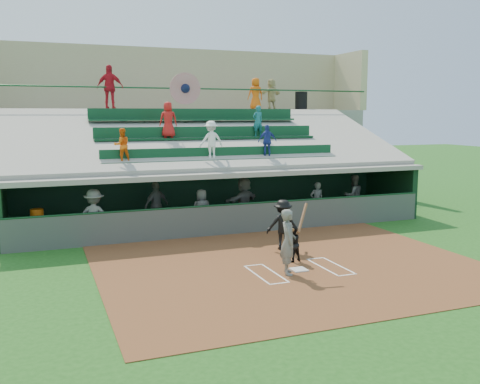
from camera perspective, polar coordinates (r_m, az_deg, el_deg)
name	(u,v)px	position (r m, az deg, el deg)	size (l,w,h in m)	color
ground	(299,271)	(15.38, 6.29, -8.34)	(100.00, 100.00, 0.00)	#1B4E16
dirt_slab	(291,266)	(15.80, 5.46, -7.83)	(11.00, 9.00, 0.02)	brown
home_plate	(299,269)	(15.37, 6.29, -8.22)	(0.43, 0.43, 0.03)	silver
batters_box_chalk	(299,270)	(15.37, 6.29, -8.26)	(2.65, 1.85, 0.01)	white
dugout_floor	(221,224)	(21.41, -1.99, -3.48)	(16.00, 3.50, 0.04)	gray
concourse_slab	(178,155)	(27.51, -6.60, 3.90)	(20.00, 3.00, 4.60)	gray
grandstand	(194,161)	(24.64, -4.88, 3.32)	(20.40, 10.40, 7.80)	#4A4F4A
batter_at_plate	(288,241)	(14.76, 5.18, -5.28)	(0.93, 0.80, 1.95)	#555853
catcher	(293,244)	(16.07, 5.62, -5.51)	(0.53, 0.41, 1.09)	black
home_umpire	(283,225)	(17.42, 4.59, -3.49)	(1.06, 0.61, 1.64)	black
dugout_bench	(217,213)	(22.61, -2.47, -2.25)	(14.16, 0.42, 0.42)	brown
white_table	(36,232)	(19.61, -20.96, -4.01)	(0.82, 0.61, 0.71)	white
water_cooler	(37,215)	(19.47, -20.84, -2.35)	(0.44, 0.44, 0.44)	orange
dugout_player_a	(94,216)	(18.81, -15.28, -2.50)	(1.19, 0.68, 1.84)	#525450
dugout_player_b	(156,205)	(20.63, -8.91, -1.40)	(1.07, 0.44, 1.82)	#565853
dugout_player_c	(202,210)	(20.19, -4.12, -1.90)	(0.76, 0.50, 1.56)	#5A5D58
dugout_player_d	(244,201)	(21.17, 0.43, -0.96)	(1.75, 0.56, 1.88)	#595B56
dugout_player_e	(317,201)	(22.36, 8.18, -0.95)	(0.57, 0.38, 1.58)	#5F625C
dugout_player_f	(353,196)	(23.37, 12.01, -0.38)	(0.87, 0.68, 1.79)	#51544F
trash_bin	(301,101)	(29.18, 6.54, 9.62)	(0.65, 0.65, 0.97)	black
concourse_staff_a	(110,87)	(25.42, -13.70, 10.81)	(1.18, 0.49, 2.01)	red
concourse_staff_b	(255,94)	(27.45, 1.66, 10.42)	(0.79, 0.51, 1.61)	#E05A0D
concourse_staff_c	(271,94)	(28.00, 3.36, 10.36)	(1.48, 0.47, 1.60)	tan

